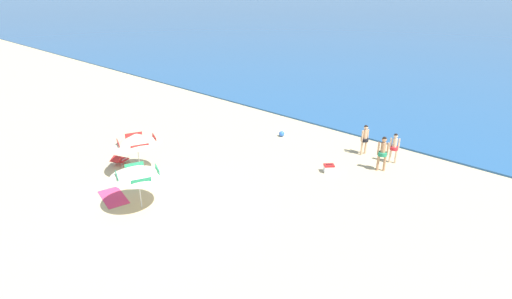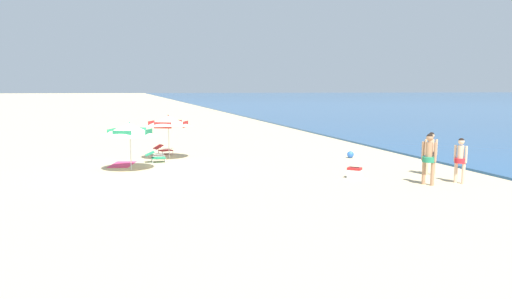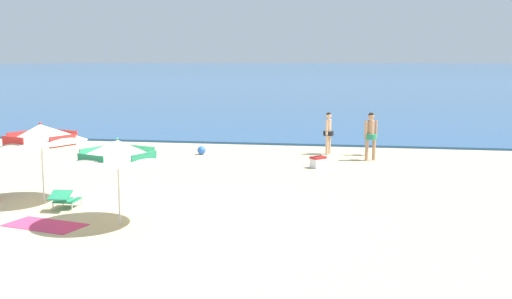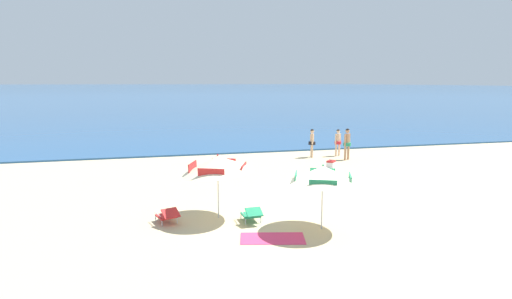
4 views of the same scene
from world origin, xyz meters
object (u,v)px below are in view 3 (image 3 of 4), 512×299
person_standing_near_shore (328,130)px  person_wading_in (371,132)px  lounge_chair_beside_umbrella (65,198)px  cooler_box (318,162)px  beach_towel (45,225)px  beach_umbrella_striped_main (41,134)px  person_standing_beside (371,133)px  beach_umbrella_striped_second (118,151)px  beach_ball (201,150)px

person_standing_near_shore → person_wading_in: (1.64, 0.02, -0.03)m
person_standing_near_shore → lounge_chair_beside_umbrella: bearing=-120.7°
cooler_box → beach_towel: (-5.54, -8.38, -0.20)m
person_standing_near_shore → beach_umbrella_striped_main: bearing=-126.5°
lounge_chair_beside_umbrella → person_standing_beside: 11.64m
cooler_box → beach_towel: size_ratio=0.33×
beach_umbrella_striped_second → cooler_box: bearing=64.0°
cooler_box → beach_towel: bearing=-123.5°
person_wading_in → beach_umbrella_striped_main: bearing=-132.4°
person_standing_near_shore → beach_ball: (-4.91, -0.90, -0.79)m
person_standing_beside → beach_ball: (-6.52, 0.33, -0.86)m
person_wading_in → beach_ball: 6.66m
beach_umbrella_striped_main → beach_umbrella_striped_second: (2.83, -1.76, -0.11)m
person_standing_near_shore → person_standing_beside: (1.61, -1.24, 0.07)m
beach_towel → person_wading_in: bearing=57.4°
beach_umbrella_striped_second → person_standing_near_shore: beach_umbrella_striped_second is taller
beach_umbrella_striped_main → beach_umbrella_striped_second: 3.33m
beach_umbrella_striped_second → person_standing_beside: 11.42m
lounge_chair_beside_umbrella → person_standing_near_shore: bearing=59.3°
person_standing_near_shore → person_wading_in: bearing=0.7°
person_standing_beside → beach_ball: bearing=177.1°
beach_umbrella_striped_second → person_standing_beside: (5.70, 9.88, -0.64)m
beach_ball → lounge_chair_beside_umbrella: bearing=-96.6°
beach_umbrella_striped_main → beach_towel: bearing=-60.7°
beach_towel → person_standing_beside: bearing=54.4°
lounge_chair_beside_umbrella → beach_ball: lounge_chair_beside_umbrella is taller
person_standing_near_shore → person_standing_beside: bearing=-37.4°
person_standing_beside → cooler_box: person_standing_beside is taller
beach_umbrella_striped_main → lounge_chair_beside_umbrella: beach_umbrella_striped_main is taller
person_standing_beside → cooler_box: (-1.79, -1.87, -0.83)m
lounge_chair_beside_umbrella → beach_towel: bearing=-80.2°
person_standing_near_shore → beach_ball: bearing=-169.6°
person_wading_in → lounge_chair_beside_umbrella: bearing=-127.1°
beach_umbrella_striped_main → beach_ball: size_ratio=7.85×
cooler_box → beach_towel: 10.05m
person_wading_in → beach_umbrella_striped_second: bearing=-117.2°
person_wading_in → cooler_box: (-1.82, -3.13, -0.72)m
person_standing_near_shore → beach_towel: (-5.72, -11.49, -0.95)m
person_standing_near_shore → cooler_box: size_ratio=2.76×
beach_umbrella_striped_main → cooler_box: beach_umbrella_striped_main is taller
beach_umbrella_striped_second → person_wading_in: bearing=62.8°
person_standing_near_shore → person_standing_beside: 2.03m
beach_umbrella_striped_main → person_standing_beside: (8.53, 8.12, -0.74)m
beach_towel → lounge_chair_beside_umbrella: bearing=99.8°
cooler_box → lounge_chair_beside_umbrella: bearing=-129.9°
person_standing_near_shore → beach_towel: 12.87m
beach_ball → beach_towel: size_ratio=0.18×
person_standing_beside → person_wading_in: 1.26m
lounge_chair_beside_umbrella → person_standing_near_shore: 11.70m
person_standing_beside → beach_umbrella_striped_main: bearing=-136.4°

